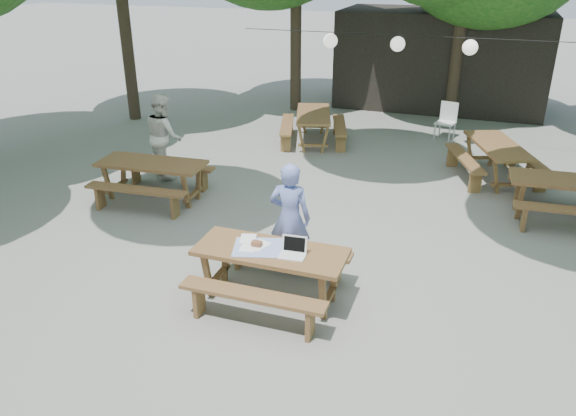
# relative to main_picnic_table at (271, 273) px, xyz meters

# --- Properties ---
(ground) EXTENTS (80.00, 80.00, 0.00)m
(ground) POSITION_rel_main_picnic_table_xyz_m (0.57, 1.37, -0.39)
(ground) COLOR slate
(ground) RESTS_ON ground
(pavilion) EXTENTS (6.00, 3.00, 2.80)m
(pavilion) POSITION_rel_main_picnic_table_xyz_m (1.07, 11.87, 1.01)
(pavilion) COLOR black
(pavilion) RESTS_ON ground
(main_picnic_table) EXTENTS (2.00, 1.58, 0.75)m
(main_picnic_table) POSITION_rel_main_picnic_table_xyz_m (0.00, 0.00, 0.00)
(main_picnic_table) COLOR brown
(main_picnic_table) RESTS_ON ground
(picnic_table_nw) EXTENTS (2.05, 1.70, 0.75)m
(picnic_table_nw) POSITION_rel_main_picnic_table_xyz_m (-3.31, 2.47, 0.00)
(picnic_table_nw) COLOR brown
(picnic_table_nw) RESTS_ON ground
(picnic_table_ne) EXTENTS (2.04, 1.68, 0.75)m
(picnic_table_ne) POSITION_rel_main_picnic_table_xyz_m (4.02, 4.04, 0.00)
(picnic_table_ne) COLOR brown
(picnic_table_ne) RESTS_ON ground
(picnic_table_far_w) EXTENTS (2.06, 2.27, 0.75)m
(picnic_table_far_w) POSITION_rel_main_picnic_table_xyz_m (-1.47, 6.87, 0.00)
(picnic_table_far_w) COLOR brown
(picnic_table_far_w) RESTS_ON ground
(picnic_table_far_e) EXTENTS (2.14, 2.33, 0.75)m
(picnic_table_far_e) POSITION_rel_main_picnic_table_xyz_m (2.81, 5.72, 0.00)
(picnic_table_far_e) COLOR brown
(picnic_table_far_e) RESTS_ON ground
(woman) EXTENTS (0.62, 0.43, 1.66)m
(woman) POSITION_rel_main_picnic_table_xyz_m (-0.02, 0.85, 0.44)
(woman) COLOR #6E7ECA
(woman) RESTS_ON ground
(second_person) EXTENTS (1.06, 1.06, 1.74)m
(second_person) POSITION_rel_main_picnic_table_xyz_m (-3.73, 3.67, 0.48)
(second_person) COLOR silver
(second_person) RESTS_ON ground
(plastic_chair) EXTENTS (0.53, 0.53, 0.90)m
(plastic_chair) POSITION_rel_main_picnic_table_xyz_m (1.59, 8.29, -0.13)
(plastic_chair) COLOR silver
(plastic_chair) RESTS_ON ground
(laptop) EXTENTS (0.35, 0.28, 0.24)m
(laptop) POSITION_rel_main_picnic_table_xyz_m (0.32, -0.03, 0.42)
(laptop) COLOR white
(laptop) RESTS_ON main_picnic_table
(tabletop_clutter) EXTENTS (0.78, 0.71, 0.08)m
(tabletop_clutter) POSITION_rel_main_picnic_table_xyz_m (-0.19, 0.01, 0.37)
(tabletop_clutter) COLOR blue
(tabletop_clutter) RESTS_ON main_picnic_table
(paper_lanterns) EXTENTS (9.00, 0.34, 0.38)m
(paper_lanterns) POSITION_rel_main_picnic_table_xyz_m (0.38, 7.37, 2.02)
(paper_lanterns) COLOR black
(paper_lanterns) RESTS_ON ground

